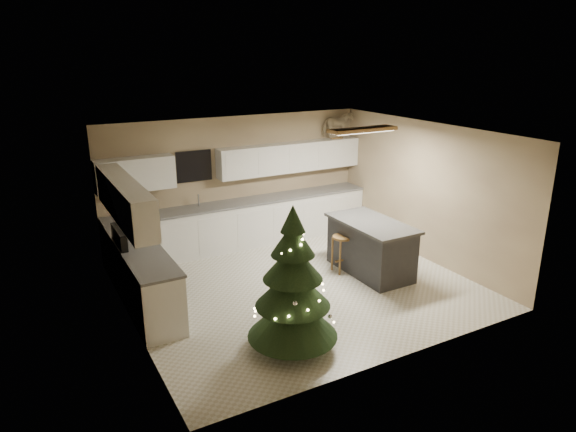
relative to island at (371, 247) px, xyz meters
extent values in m
plane|color=silver|center=(-1.43, 0.12, -0.48)|extent=(5.50, 5.50, 0.00)
cube|color=tan|center=(-1.43, 2.62, 0.82)|extent=(5.50, 0.02, 2.60)
cube|color=tan|center=(-1.43, -2.38, 0.82)|extent=(5.50, 0.02, 2.60)
cube|color=tan|center=(-4.18, 0.12, 0.82)|extent=(0.02, 5.00, 2.60)
cube|color=tan|center=(1.32, 0.12, 0.82)|extent=(0.02, 5.00, 2.60)
cube|color=silver|center=(-1.43, 0.12, 2.12)|extent=(5.50, 5.00, 0.02)
cube|color=olive|center=(-0.13, 0.22, 2.07)|extent=(1.25, 0.32, 0.06)
cube|color=white|center=(-0.13, 0.22, 2.04)|extent=(1.15, 0.24, 0.02)
cube|color=white|center=(-1.43, 2.32, -0.03)|extent=(5.48, 0.60, 0.90)
cube|color=white|center=(-3.88, 0.72, -0.03)|extent=(0.60, 2.60, 0.90)
cube|color=slate|center=(-1.43, 2.31, 0.44)|extent=(5.48, 0.62, 0.04)
cube|color=slate|center=(-3.87, 0.72, 0.44)|extent=(0.62, 2.60, 0.04)
cube|color=white|center=(-3.48, 2.44, 1.22)|extent=(1.40, 0.35, 0.60)
cube|color=white|center=(-0.28, 2.44, 1.22)|extent=(3.20, 0.35, 0.60)
cube|color=white|center=(-4.00, 0.84, 1.22)|extent=(0.35, 2.60, 0.60)
cube|color=black|center=(-2.33, 2.59, 1.22)|extent=(0.70, 0.04, 0.60)
cube|color=#99999E|center=(-2.33, 2.32, 0.42)|extent=(0.55, 0.40, 0.06)
cylinder|color=#99999E|center=(-2.33, 2.42, 0.58)|extent=(0.03, 0.03, 0.24)
cube|color=black|center=(-3.86, 1.02, -0.03)|extent=(0.64, 0.75, 0.90)
cube|color=black|center=(-4.11, 1.02, 0.57)|extent=(0.10, 0.75, 0.30)
cube|color=black|center=(0.00, 0.00, -0.03)|extent=(0.80, 1.60, 0.90)
cube|color=#242424|center=(0.00, 0.00, 0.45)|extent=(0.90, 1.70, 0.05)
cylinder|color=olive|center=(-0.43, 0.27, 0.17)|extent=(0.35, 0.35, 0.04)
cylinder|color=olive|center=(-0.55, 0.15, -0.16)|extent=(0.04, 0.04, 0.63)
cylinder|color=olive|center=(-0.30, 0.15, -0.16)|extent=(0.04, 0.04, 0.63)
cylinder|color=olive|center=(-0.55, 0.40, -0.16)|extent=(0.04, 0.04, 0.63)
cylinder|color=olive|center=(-0.30, 0.40, -0.16)|extent=(0.04, 0.04, 0.63)
cube|color=olive|center=(-0.43, 0.27, -0.27)|extent=(0.27, 0.03, 0.03)
cylinder|color=#3F2816|center=(-2.44, -1.48, -0.35)|extent=(0.11, 0.11, 0.27)
cone|color=black|center=(-2.44, -1.48, 0.01)|extent=(1.21, 1.21, 0.62)
cone|color=black|center=(-2.44, -1.48, 0.41)|extent=(1.00, 1.00, 0.53)
cone|color=black|center=(-2.44, -1.48, 0.77)|extent=(0.78, 0.78, 0.49)
cone|color=black|center=(-2.44, -1.48, 1.08)|extent=(0.57, 0.57, 0.45)
cone|color=black|center=(-2.44, -1.48, 1.35)|extent=(0.32, 0.32, 0.36)
sphere|color=#FFD88C|center=(-1.80, -1.48, -0.26)|extent=(0.03, 0.03, 0.03)
sphere|color=#FFD88C|center=(-1.88, -1.22, -0.20)|extent=(0.03, 0.03, 0.03)
sphere|color=#FFD88C|center=(-2.07, -1.02, -0.15)|extent=(0.03, 0.03, 0.03)
sphere|color=#FFD88C|center=(-2.31, -0.92, -0.09)|extent=(0.03, 0.03, 0.03)
sphere|color=#FFD88C|center=(-2.57, -0.94, -0.04)|extent=(0.03, 0.03, 0.03)
sphere|color=#FFD88C|center=(-2.78, -1.07, 0.02)|extent=(0.03, 0.03, 0.03)
sphere|color=#FFD88C|center=(-2.91, -1.27, 0.07)|extent=(0.03, 0.03, 0.03)
sphere|color=#FFD88C|center=(-2.93, -1.49, 0.13)|extent=(0.03, 0.03, 0.03)
sphere|color=#FFD88C|center=(-2.86, -1.70, 0.18)|extent=(0.03, 0.03, 0.03)
sphere|color=#FFD88C|center=(-2.71, -1.85, 0.23)|extent=(0.03, 0.03, 0.03)
sphere|color=#FFD88C|center=(-2.52, -1.92, 0.29)|extent=(0.03, 0.03, 0.03)
sphere|color=#FFD88C|center=(-2.33, -1.89, 0.34)|extent=(0.03, 0.03, 0.03)
sphere|color=#FFD88C|center=(-2.17, -1.79, 0.40)|extent=(0.03, 0.03, 0.03)
sphere|color=#FFD88C|center=(-2.08, -1.64, 0.45)|extent=(0.03, 0.03, 0.03)
sphere|color=#FFD88C|center=(-2.07, -1.47, 0.51)|extent=(0.03, 0.03, 0.03)
sphere|color=#FFD88C|center=(-2.13, -1.32, 0.56)|extent=(0.03, 0.03, 0.03)
sphere|color=#FFD88C|center=(-2.24, -1.22, 0.62)|extent=(0.03, 0.03, 0.03)
sphere|color=#FFD88C|center=(-2.38, -1.18, 0.67)|extent=(0.03, 0.03, 0.03)
sphere|color=#FFD88C|center=(-2.51, -1.20, 0.73)|extent=(0.03, 0.03, 0.03)
sphere|color=#FFD88C|center=(-2.62, -1.28, 0.78)|extent=(0.03, 0.03, 0.03)
sphere|color=#FFD88C|center=(-2.67, -1.39, 0.83)|extent=(0.03, 0.03, 0.03)
sphere|color=#FFD88C|center=(-2.67, -1.50, 0.89)|extent=(0.03, 0.03, 0.03)
sphere|color=#FFD88C|center=(-2.62, -1.59, 0.94)|extent=(0.03, 0.03, 0.03)
sphere|color=#FFD88C|center=(-2.55, -1.64, 1.00)|extent=(0.03, 0.03, 0.03)
sphere|color=#FFD88C|center=(-2.46, -1.66, 1.05)|extent=(0.03, 0.03, 0.03)
sphere|color=#FFD88C|center=(-2.39, -1.63, 1.11)|extent=(0.03, 0.03, 0.03)
sphere|color=#FFD88C|center=(-2.34, -1.59, 1.16)|extent=(0.03, 0.03, 0.03)
sphere|color=#FFD88C|center=(-2.32, -1.53, 1.22)|extent=(0.03, 0.03, 0.03)
sphere|color=#FFD88C|center=(-2.33, -1.48, 1.27)|extent=(0.03, 0.03, 0.03)
sphere|color=#FFD88C|center=(-2.36, -1.44, 1.33)|extent=(0.03, 0.03, 0.03)
sphere|color=#FFD88C|center=(-2.40, -1.43, 1.38)|extent=(0.03, 0.03, 0.03)
sphere|color=silver|center=(-1.91, -1.48, -0.10)|extent=(0.06, 0.06, 0.06)
sphere|color=silver|center=(-2.70, -1.12, 0.13)|extent=(0.06, 0.06, 0.06)
sphere|color=silver|center=(-2.55, -1.83, 0.36)|extent=(0.06, 0.06, 0.06)
sphere|color=silver|center=(-2.16, -1.39, 0.59)|extent=(0.06, 0.06, 0.06)
sphere|color=silver|center=(-2.60, -1.36, 0.82)|extent=(0.06, 0.06, 0.06)
sphere|color=silver|center=(-2.43, -1.61, 1.05)|extent=(0.06, 0.06, 0.06)
sphere|color=silver|center=(-2.40, -1.46, 1.28)|extent=(0.06, 0.06, 0.06)
imported|color=black|center=(-1.06, 0.67, -0.09)|extent=(0.33, 0.26, 0.78)
cube|color=olive|center=(0.87, 2.40, 1.53)|extent=(0.26, 0.02, 0.02)
cube|color=olive|center=(0.87, 2.48, 1.53)|extent=(0.26, 0.02, 0.02)
imported|color=#CAB288|center=(0.87, 2.44, 1.82)|extent=(0.68, 0.37, 0.55)
camera|label=1|loc=(-5.42, -6.76, 3.34)|focal=32.00mm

